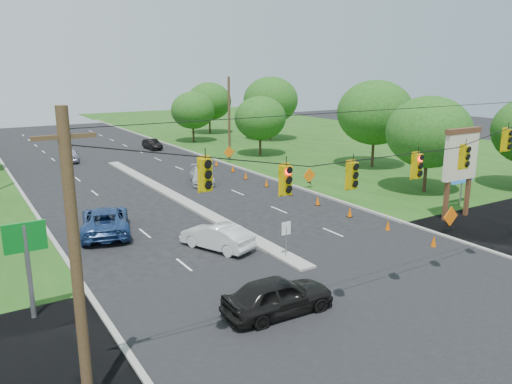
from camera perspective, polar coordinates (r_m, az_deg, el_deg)
ground at (r=22.76m, az=12.32°, el=-12.18°), size 160.00×160.00×0.00m
grass_right at (r=57.16m, az=20.25°, el=3.14°), size 40.00×160.00×0.06m
cross_street at (r=22.76m, az=12.32°, el=-12.18°), size 160.00×14.00×0.02m
curb_left at (r=45.76m, az=-25.38°, el=0.11°), size 0.25×110.00×0.16m
curb_right at (r=51.77m, az=-2.69°, el=2.94°), size 0.25×110.00×0.16m
median at (r=39.58m, az=-9.15°, el=-0.69°), size 1.00×34.00×0.18m
median_sign at (r=26.47m, az=3.46°, el=-4.65°), size 0.55×0.06×2.05m
signal_span at (r=20.36m, az=14.88°, el=-0.54°), size 25.60×0.32×9.00m
utility_pole_far_right at (r=56.61m, az=-3.09°, el=8.49°), size 0.28×0.28×9.00m
pylon_sign at (r=35.95m, az=22.39°, el=3.47°), size 5.90×2.30×6.12m
cone_0 at (r=30.16m, az=19.65°, el=-5.35°), size 0.32×0.32×0.70m
cone_1 at (r=32.31m, az=14.84°, el=-3.71°), size 0.32×0.32×0.70m
cone_2 at (r=34.68m, az=10.67°, el=-2.26°), size 0.32×0.32×0.70m
cone_3 at (r=37.24m, az=7.07°, el=-1.00°), size 0.32×0.32×0.70m
cone_4 at (r=39.93m, az=3.93°, el=0.10°), size 0.32×0.32×0.70m
cone_5 at (r=42.74m, az=1.21°, el=1.06°), size 0.32×0.32×0.70m
cone_6 at (r=45.65m, az=-1.18°, el=1.90°), size 0.32×0.32×0.70m
cone_7 at (r=48.92m, az=-2.66°, el=2.71°), size 0.32×0.32×0.70m
cone_8 at (r=51.95m, az=-4.54°, el=3.35°), size 0.32×0.32×0.70m
cone_9 at (r=55.04m, az=-6.22°, el=3.91°), size 0.32×0.32×0.70m
work_sign_0 at (r=32.55m, az=21.34°, el=-2.72°), size 1.27×0.58×1.37m
work_sign_1 at (r=42.10m, az=6.10°, el=1.82°), size 1.27×0.58×1.37m
work_sign_2 at (r=53.64m, az=-3.09°, el=4.51°), size 1.27×0.58×1.37m
tree_7 at (r=42.21m, az=19.14°, el=6.48°), size 6.72×6.72×7.84m
tree_8 at (r=51.78m, az=13.45°, el=8.82°), size 7.56×7.56×8.82m
tree_9 at (r=57.54m, az=0.49°, el=8.44°), size 5.88×5.88×6.86m
tree_10 at (r=70.14m, az=1.69°, el=10.45°), size 7.56×7.56×8.82m
tree_11 at (r=77.72m, az=-5.36°, el=10.28°), size 6.72×6.72×7.84m
tree_12 at (r=68.88m, az=-7.24°, el=9.25°), size 5.88×5.88×6.86m
black_sedan at (r=20.97m, az=2.55°, el=-11.75°), size 4.83×2.05×1.63m
white_sedan at (r=28.18m, az=-4.49°, el=-5.08°), size 3.14×4.66×1.45m
blue_pickup at (r=31.99m, az=-16.84°, el=-3.12°), size 4.24×6.52×1.67m
silver_car_far at (r=44.39m, az=-6.22°, el=1.90°), size 3.42×5.03×1.35m
silver_car_oncoming at (r=57.81m, az=-20.44°, el=3.95°), size 2.51×4.42×1.42m
dark_car_receding at (r=64.10m, az=-11.79°, el=5.38°), size 1.43×3.88×1.27m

